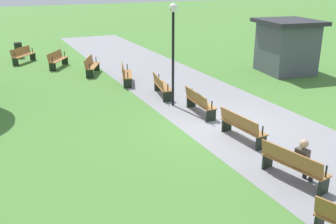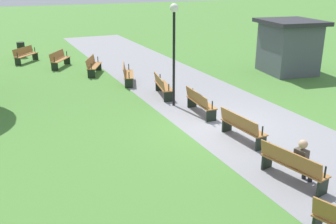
{
  "view_description": "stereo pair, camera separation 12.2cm",
  "coord_description": "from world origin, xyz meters",
  "px_view_note": "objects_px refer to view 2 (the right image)",
  "views": [
    {
      "loc": [
        10.52,
        -6.95,
        4.93
      ],
      "look_at": [
        -0.0,
        -2.02,
        0.8
      ],
      "focal_mm": 41.4,
      "sensor_mm": 36.0,
      "label": 1
    },
    {
      "loc": [
        10.57,
        -6.84,
        4.93
      ],
      "look_at": [
        -0.0,
        -2.02,
        0.8
      ],
      "focal_mm": 41.4,
      "sensor_mm": 36.0,
      "label": 2
    }
  ],
  "objects_px": {
    "bench_1": "(59,59)",
    "bench_3": "(127,74)",
    "bench_7": "(292,165)",
    "trash_bin": "(21,50)",
    "lamp_post": "(174,36)",
    "person_seated": "(303,160)",
    "bench_4": "(162,85)",
    "bench_5": "(200,102)",
    "bench_6": "(242,127)",
    "bench_0": "(25,54)",
    "bench_2": "(93,65)",
    "kiosk": "(289,46)"
  },
  "relations": [
    {
      "from": "bench_1",
      "to": "bench_3",
      "type": "distance_m",
      "value": 5.37
    },
    {
      "from": "bench_7",
      "to": "trash_bin",
      "type": "bearing_deg",
      "value": -177.44
    },
    {
      "from": "bench_3",
      "to": "lamp_post",
      "type": "height_order",
      "value": "lamp_post"
    },
    {
      "from": "person_seated",
      "to": "bench_1",
      "type": "bearing_deg",
      "value": -179.56
    },
    {
      "from": "bench_3",
      "to": "person_seated",
      "type": "bearing_deg",
      "value": 23.19
    },
    {
      "from": "bench_4",
      "to": "bench_7",
      "type": "bearing_deg",
      "value": 11.17
    },
    {
      "from": "bench_4",
      "to": "bench_5",
      "type": "relative_size",
      "value": 1.02
    },
    {
      "from": "bench_6",
      "to": "bench_7",
      "type": "height_order",
      "value": "same"
    },
    {
      "from": "bench_3",
      "to": "lamp_post",
      "type": "bearing_deg",
      "value": 27.17
    },
    {
      "from": "bench_0",
      "to": "bench_1",
      "type": "height_order",
      "value": "same"
    },
    {
      "from": "bench_1",
      "to": "bench_6",
      "type": "distance_m",
      "value": 13.24
    },
    {
      "from": "bench_2",
      "to": "bench_6",
      "type": "bearing_deg",
      "value": 37.16
    },
    {
      "from": "bench_0",
      "to": "bench_3",
      "type": "height_order",
      "value": "same"
    },
    {
      "from": "trash_bin",
      "to": "bench_2",
      "type": "bearing_deg",
      "value": 25.89
    },
    {
      "from": "bench_2",
      "to": "lamp_post",
      "type": "bearing_deg",
      "value": 40.11
    },
    {
      "from": "bench_0",
      "to": "kiosk",
      "type": "bearing_deg",
      "value": 96.75
    },
    {
      "from": "kiosk",
      "to": "bench_5",
      "type": "bearing_deg",
      "value": -53.99
    },
    {
      "from": "bench_0",
      "to": "bench_7",
      "type": "xyz_separation_m",
      "value": [
        17.62,
        4.66,
        0.0
      ]
    },
    {
      "from": "bench_0",
      "to": "bench_2",
      "type": "distance_m",
      "value": 5.37
    },
    {
      "from": "bench_3",
      "to": "bench_5",
      "type": "height_order",
      "value": "same"
    },
    {
      "from": "bench_6",
      "to": "kiosk",
      "type": "distance_m",
      "value": 9.9
    },
    {
      "from": "bench_1",
      "to": "bench_2",
      "type": "height_order",
      "value": "same"
    },
    {
      "from": "bench_5",
      "to": "bench_1",
      "type": "bearing_deg",
      "value": -157.78
    },
    {
      "from": "bench_2",
      "to": "bench_3",
      "type": "xyz_separation_m",
      "value": [
        2.49,
        1.02,
        0.0
      ]
    },
    {
      "from": "bench_6",
      "to": "kiosk",
      "type": "relative_size",
      "value": 0.53
    },
    {
      "from": "lamp_post",
      "to": "person_seated",
      "type": "bearing_deg",
      "value": 2.26
    },
    {
      "from": "bench_4",
      "to": "person_seated",
      "type": "bearing_deg",
      "value": 12.41
    },
    {
      "from": "bench_5",
      "to": "bench_7",
      "type": "relative_size",
      "value": 0.98
    },
    {
      "from": "bench_7",
      "to": "trash_bin",
      "type": "xyz_separation_m",
      "value": [
        -19.38,
        -4.73,
        -0.0
      ]
    },
    {
      "from": "bench_5",
      "to": "trash_bin",
      "type": "distance_m",
      "value": 14.9
    },
    {
      "from": "bench_1",
      "to": "bench_3",
      "type": "bearing_deg",
      "value": 59.42
    },
    {
      "from": "bench_4",
      "to": "bench_0",
      "type": "bearing_deg",
      "value": -142.92
    },
    {
      "from": "bench_1",
      "to": "person_seated",
      "type": "distance_m",
      "value": 15.96
    },
    {
      "from": "bench_3",
      "to": "bench_4",
      "type": "height_order",
      "value": "same"
    },
    {
      "from": "bench_7",
      "to": "kiosk",
      "type": "height_order",
      "value": "kiosk"
    },
    {
      "from": "bench_7",
      "to": "lamp_post",
      "type": "xyz_separation_m",
      "value": [
        -6.69,
        -0.09,
        2.28
      ]
    },
    {
      "from": "bench_2",
      "to": "person_seated",
      "type": "xyz_separation_m",
      "value": [
        13.29,
        1.88,
        0.16
      ]
    },
    {
      "from": "bench_1",
      "to": "trash_bin",
      "type": "distance_m",
      "value": 4.25
    },
    {
      "from": "bench_2",
      "to": "trash_bin",
      "type": "xyz_separation_m",
      "value": [
        -6.24,
        -3.03,
        -0.0
      ]
    },
    {
      "from": "bench_4",
      "to": "bench_7",
      "type": "relative_size",
      "value": 1.0
    },
    {
      "from": "bench_0",
      "to": "kiosk",
      "type": "distance_m",
      "value": 15.01
    },
    {
      "from": "kiosk",
      "to": "trash_bin",
      "type": "bearing_deg",
      "value": -120.66
    },
    {
      "from": "bench_7",
      "to": "trash_bin",
      "type": "height_order",
      "value": "trash_bin"
    },
    {
      "from": "bench_0",
      "to": "bench_1",
      "type": "xyz_separation_m",
      "value": [
        2.15,
        1.62,
        0.0
      ]
    },
    {
      "from": "bench_3",
      "to": "bench_5",
      "type": "distance_m",
      "value": 5.38
    },
    {
      "from": "bench_1",
      "to": "kiosk",
      "type": "height_order",
      "value": "kiosk"
    },
    {
      "from": "bench_2",
      "to": "kiosk",
      "type": "relative_size",
      "value": 0.52
    },
    {
      "from": "bench_2",
      "to": "bench_7",
      "type": "xyz_separation_m",
      "value": [
        13.14,
        1.71,
        0.0
      ]
    },
    {
      "from": "bench_2",
      "to": "person_seated",
      "type": "relative_size",
      "value": 1.52
    },
    {
      "from": "bench_4",
      "to": "bench_6",
      "type": "height_order",
      "value": "same"
    }
  ]
}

